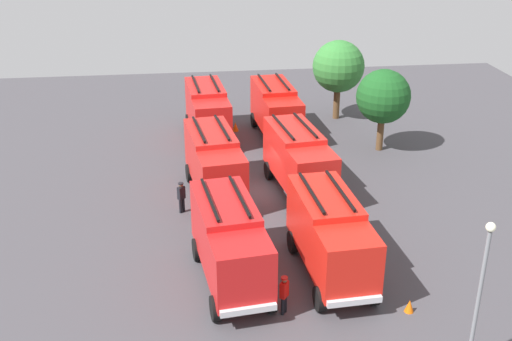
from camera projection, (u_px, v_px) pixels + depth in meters
name	position (u px, v px, depth m)	size (l,w,h in m)	color
ground_plane	(256.00, 192.00, 38.01)	(55.83, 55.83, 0.00)	#423F44
fire_truck_0	(207.00, 110.00, 45.50)	(7.37, 3.21, 3.88)	red
fire_truck_1	(214.00, 161.00, 36.83)	(7.44, 3.46, 3.88)	red
fire_truck_2	(230.00, 241.00, 28.46)	(7.44, 3.45, 3.88)	red
fire_truck_3	(276.00, 108.00, 45.81)	(7.34, 3.13, 3.88)	red
fire_truck_4	(299.00, 158.00, 37.21)	(7.45, 3.49, 3.88)	red
fire_truck_5	(330.00, 233.00, 29.05)	(7.34, 3.13, 3.88)	red
firefighter_0	(284.00, 293.00, 26.69)	(0.48, 0.45, 1.81)	black
firefighter_1	(181.00, 196.00, 35.20)	(0.45, 0.48, 1.81)	black
tree_0	(338.00, 67.00, 48.66)	(4.00, 4.00, 6.20)	brown
tree_1	(383.00, 97.00, 42.67)	(3.68, 3.68, 5.70)	brown
traffic_cone_0	(409.00, 306.00, 27.08)	(0.41, 0.41, 0.58)	#F2600C
traffic_cone_1	(235.00, 127.00, 47.51)	(0.48, 0.48, 0.68)	#F2600C
lamppost	(481.00, 284.00, 22.78)	(0.36, 0.36, 6.11)	slate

